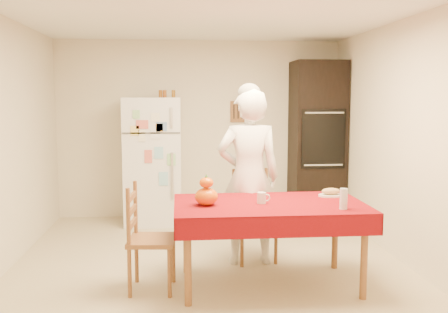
{
  "coord_description": "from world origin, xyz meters",
  "views": [
    {
      "loc": [
        -0.31,
        -4.88,
        1.7
      ],
      "look_at": [
        0.16,
        0.2,
        1.1
      ],
      "focal_mm": 40.0,
      "sensor_mm": 36.0,
      "label": 1
    }
  ],
  "objects": [
    {
      "name": "bread_loaf",
      "position": [
        1.14,
        -0.31,
        0.81
      ],
      "size": [
        0.18,
        0.1,
        0.06
      ],
      "primitive_type": "ellipsoid",
      "color": "#A67C52",
      "rests_on": "bread_plate"
    },
    {
      "name": "chair_left",
      "position": [
        -0.61,
        -0.56,
        0.51
      ],
      "size": [
        0.43,
        0.45,
        0.95
      ],
      "rotation": [
        0.0,
        0.0,
        1.49
      ],
      "color": "brown",
      "rests_on": "floor"
    },
    {
      "name": "pumpkin_upper",
      "position": [
        -0.07,
        -0.59,
        0.96
      ],
      "size": [
        0.12,
        0.12,
        0.09
      ],
      "primitive_type": "ellipsoid",
      "color": "#E95305",
      "rests_on": "pumpkin_lower"
    },
    {
      "name": "coffee_mug",
      "position": [
        0.43,
        -0.56,
        0.81
      ],
      "size": [
        0.08,
        0.08,
        0.1
      ],
      "primitive_type": "cylinder",
      "color": "silver",
      "rests_on": "dining_table"
    },
    {
      "name": "seated_woman",
      "position": [
        0.4,
        0.1,
        0.89
      ],
      "size": [
        0.65,
        0.43,
        1.78
      ],
      "primitive_type": "imported",
      "rotation": [
        0.0,
        0.0,
        3.15
      ],
      "color": "white",
      "rests_on": "floor"
    },
    {
      "name": "pumpkin_lower",
      "position": [
        -0.07,
        -0.59,
        0.84
      ],
      "size": [
        0.21,
        0.21,
        0.15
      ],
      "primitive_type": "ellipsoid",
      "color": "#DE4F05",
      "rests_on": "dining_table"
    },
    {
      "name": "refrigerator",
      "position": [
        -0.65,
        1.88,
        0.85
      ],
      "size": [
        0.75,
        0.74,
        1.7
      ],
      "color": "white",
      "rests_on": "floor"
    },
    {
      "name": "room_shell",
      "position": [
        0.0,
        0.0,
        1.62
      ],
      "size": [
        4.02,
        4.52,
        2.51
      ],
      "color": "beige",
      "rests_on": "ground"
    },
    {
      "name": "bread_plate",
      "position": [
        1.14,
        -0.31,
        0.77
      ],
      "size": [
        0.24,
        0.24,
        0.02
      ],
      "primitive_type": "cylinder",
      "color": "white",
      "rests_on": "dining_table"
    },
    {
      "name": "oven_cabinet",
      "position": [
        1.63,
        1.93,
        1.1
      ],
      "size": [
        0.7,
        0.62,
        2.2
      ],
      "color": "black",
      "rests_on": "floor"
    },
    {
      "name": "wine_glass",
      "position": [
        1.08,
        -0.85,
        0.85
      ],
      "size": [
        0.07,
        0.07,
        0.18
      ],
      "primitive_type": "cylinder",
      "color": "silver",
      "rests_on": "dining_table"
    },
    {
      "name": "spice_jar_right",
      "position": [
        -0.36,
        1.93,
        1.75
      ],
      "size": [
        0.05,
        0.05,
        0.1
      ],
      "primitive_type": "cylinder",
      "color": "brown",
      "rests_on": "refrigerator"
    },
    {
      "name": "dining_table",
      "position": [
        0.5,
        -0.55,
        0.69
      ],
      "size": [
        1.7,
        1.0,
        0.76
      ],
      "color": "brown",
      "rests_on": "floor"
    },
    {
      "name": "spice_jar_mid",
      "position": [
        -0.48,
        1.93,
        1.75
      ],
      "size": [
        0.05,
        0.05,
        0.1
      ],
      "primitive_type": "cylinder",
      "color": "brown",
      "rests_on": "refrigerator"
    },
    {
      "name": "floor",
      "position": [
        0.0,
        0.0,
        0.0
      ],
      "size": [
        4.5,
        4.5,
        0.0
      ],
      "primitive_type": "plane",
      "color": "tan",
      "rests_on": "ground"
    },
    {
      "name": "spice_jar_left",
      "position": [
        -0.54,
        1.93,
        1.75
      ],
      "size": [
        0.05,
        0.05,
        0.1
      ],
      "primitive_type": "cylinder",
      "color": "brown",
      "rests_on": "refrigerator"
    },
    {
      "name": "chair_far",
      "position": [
        0.47,
        0.22,
        0.51
      ],
      "size": [
        0.47,
        0.45,
        0.95
      ],
      "rotation": [
        0.0,
        0.0,
        0.14
      ],
      "color": "brown",
      "rests_on": "floor"
    }
  ]
}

